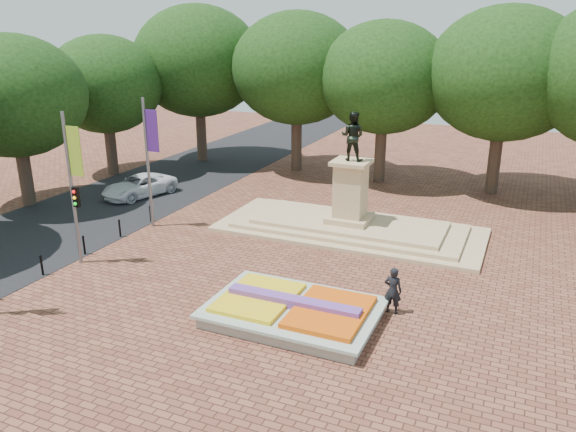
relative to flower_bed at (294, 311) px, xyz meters
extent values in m
plane|color=brown|center=(-1.03, 2.00, -0.38)|extent=(90.00, 90.00, 0.00)
cube|color=black|center=(-16.03, 7.00, -0.37)|extent=(9.00, 90.00, 0.02)
cube|color=gray|center=(-0.03, 0.00, -0.15)|extent=(6.00, 4.00, 0.45)
cube|color=#ACB9A8|center=(-0.03, 0.00, 0.12)|extent=(6.30, 4.30, 0.12)
cube|color=#E3540C|center=(1.42, 0.00, 0.25)|extent=(2.60, 3.40, 0.22)
cube|color=yellow|center=(-1.48, 0.00, 0.24)|extent=(2.60, 3.40, 0.18)
cube|color=#422D7C|center=(-0.03, 0.00, 0.34)|extent=(5.20, 0.55, 0.38)
cube|color=tan|center=(-1.03, 10.00, -0.28)|extent=(14.00, 6.00, 0.20)
cube|color=tan|center=(-1.03, 10.00, -0.08)|extent=(12.00, 5.00, 0.20)
cube|color=tan|center=(-1.03, 10.00, 0.12)|extent=(10.00, 4.00, 0.20)
cube|color=tan|center=(-1.03, 10.00, 0.37)|extent=(2.20, 2.20, 0.30)
cube|color=tan|center=(-1.03, 10.00, 1.92)|extent=(1.50, 1.50, 2.80)
cube|color=tan|center=(-1.03, 10.00, 3.42)|extent=(1.90, 1.90, 0.20)
imported|color=black|center=(-1.03, 10.00, 4.77)|extent=(1.22, 0.95, 2.50)
cylinder|color=#39281F|center=(-17.03, 20.00, 1.62)|extent=(0.80, 0.80, 4.00)
ellipsoid|color=black|center=(-17.03, 20.00, 6.32)|extent=(8.80, 8.80, 7.48)
cylinder|color=#39281F|center=(-9.03, 20.00, 1.62)|extent=(0.80, 0.80, 4.00)
ellipsoid|color=black|center=(-9.03, 20.00, 6.32)|extent=(8.80, 8.80, 7.48)
cylinder|color=#39281F|center=(-2.03, 20.00, 1.62)|extent=(0.80, 0.80, 4.00)
ellipsoid|color=black|center=(-2.03, 20.00, 6.32)|extent=(8.80, 8.80, 7.48)
cylinder|color=#39281F|center=(4.97, 20.00, 1.62)|extent=(0.80, 0.80, 4.00)
ellipsoid|color=black|center=(4.97, 20.00, 6.32)|extent=(8.80, 8.80, 7.48)
cylinder|color=#39281F|center=(-20.53, 7.00, 1.54)|extent=(0.80, 0.80, 3.84)
ellipsoid|color=black|center=(-20.53, 7.00, 6.03)|extent=(8.40, 8.40, 7.14)
cylinder|color=#39281F|center=(-20.53, 15.00, 1.54)|extent=(0.80, 0.80, 3.84)
ellipsoid|color=black|center=(-20.53, 15.00, 6.03)|extent=(8.40, 8.40, 7.14)
cylinder|color=slate|center=(-11.23, 1.00, 3.12)|extent=(0.16, 0.16, 7.00)
cube|color=#8EB424|center=(-10.78, 1.00, 4.92)|extent=(0.70, 0.04, 2.20)
cylinder|color=slate|center=(-11.23, 6.50, 3.12)|extent=(0.16, 0.16, 7.00)
cube|color=#461B73|center=(-10.78, 6.50, 4.92)|extent=(0.70, 0.04, 2.20)
cube|color=black|center=(-11.03, 1.00, 2.82)|extent=(0.28, 0.18, 0.90)
cylinder|color=black|center=(-11.73, -0.80, 0.07)|extent=(0.10, 0.10, 0.90)
sphere|color=black|center=(-11.73, -0.80, 0.54)|extent=(0.12, 0.12, 0.12)
cylinder|color=black|center=(-11.73, 1.80, 0.07)|extent=(0.10, 0.10, 0.90)
sphere|color=black|center=(-11.73, 1.80, 0.54)|extent=(0.12, 0.12, 0.12)
cylinder|color=black|center=(-11.73, 4.40, 0.07)|extent=(0.10, 0.10, 0.90)
sphere|color=black|center=(-11.73, 4.40, 0.54)|extent=(0.12, 0.12, 0.12)
cylinder|color=black|center=(-11.73, 7.00, 0.07)|extent=(0.10, 0.10, 0.90)
sphere|color=black|center=(-11.73, 7.00, 0.54)|extent=(0.12, 0.12, 0.12)
imported|color=silver|center=(-15.48, 10.89, 0.30)|extent=(3.51, 5.34, 1.36)
imported|color=black|center=(3.23, 2.02, 0.56)|extent=(0.69, 0.46, 1.88)
camera|label=1|loc=(7.29, -17.22, 10.08)|focal=35.00mm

